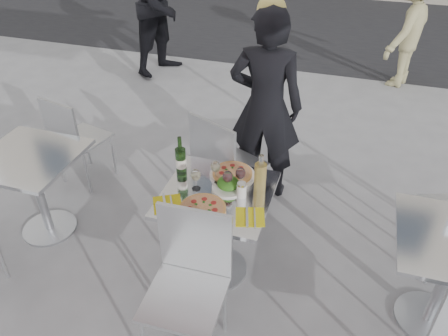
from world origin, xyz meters
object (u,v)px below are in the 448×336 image
(carafe, at_px, (260,177))
(wineglass_red_a, at_px, (228,177))
(sugar_shaker, at_px, (242,190))
(wineglass_white_a, at_px, (196,176))
(wine_bottle, at_px, (181,160))
(pizza_far, at_px, (232,174))
(salad_plate, at_px, (228,184))
(chair_near, at_px, (190,275))
(pedestrian_a, at_px, (162,3))
(main_table, at_px, (218,216))
(napkin_right, at_px, (250,217))
(woman_diner, at_px, (266,107))
(wineglass_red_b, at_px, (241,174))
(pedestrian_b, at_px, (407,29))
(chair_far, at_px, (223,162))
(side_chair_lfar, at_px, (73,135))
(pizza_near, at_px, (203,209))
(side_table_left, at_px, (35,178))
(wineglass_white_b, at_px, (215,167))
(napkin_left, at_px, (167,204))

(carafe, distance_m, wineglass_red_a, 0.21)
(sugar_shaker, xyz_separation_m, wineglass_white_a, (-0.31, -0.01, 0.06))
(carafe, bearing_deg, wine_bottle, 175.91)
(pizza_far, xyz_separation_m, wineglass_white_a, (-0.19, -0.22, 0.09))
(salad_plate, bearing_deg, pizza_far, 95.67)
(chair_near, distance_m, pedestrian_a, 4.50)
(main_table, distance_m, wineglass_red_a, 0.33)
(main_table, relative_size, pizza_far, 2.34)
(wine_bottle, bearing_deg, napkin_right, -27.99)
(carafe, distance_m, napkin_right, 0.29)
(woman_diner, relative_size, wineglass_red_b, 10.93)
(wine_bottle, height_order, wineglass_red_a, wine_bottle)
(pedestrian_b, bearing_deg, sugar_shaker, 6.48)
(chair_far, bearing_deg, sugar_shaker, 143.09)
(side_chair_lfar, distance_m, pedestrian_a, 2.85)
(pedestrian_b, height_order, pizza_near, pedestrian_b)
(side_table_left, xyz_separation_m, wineglass_white_a, (1.35, -0.00, 0.32))
(side_chair_lfar, bearing_deg, pedestrian_a, -69.96)
(chair_far, bearing_deg, napkin_right, 143.49)
(chair_near, height_order, wineglass_white_b, chair_near)
(main_table, bearing_deg, napkin_right, -32.45)
(pedestrian_b, height_order, napkin_left, pedestrian_b)
(side_table_left, distance_m, pedestrian_a, 3.51)
(pizza_near, distance_m, wineglass_white_a, 0.25)
(carafe, xyz_separation_m, napkin_left, (-0.54, -0.30, -0.11))
(pedestrian_a, bearing_deg, napkin_right, -128.32)
(salad_plate, bearing_deg, napkin_left, -140.00)
(main_table, xyz_separation_m, wineglass_white_b, (-0.05, 0.13, 0.32))
(pizza_far, height_order, wineglass_white_a, wineglass_white_a)
(chair_far, xyz_separation_m, pedestrian_b, (1.45, 3.40, 0.17))
(chair_near, xyz_separation_m, side_chair_lfar, (-1.60, 1.24, -0.05))
(sugar_shaker, distance_m, wineglass_red_a, 0.12)
(chair_near, bearing_deg, salad_plate, 85.02)
(pedestrian_a, xyz_separation_m, wineglass_red_a, (1.98, -3.42, -0.11))
(pedestrian_a, distance_m, wineglass_red_a, 3.95)
(pedestrian_b, height_order, wineglass_white_b, pedestrian_b)
(chair_near, distance_m, pizza_far, 0.82)
(wineglass_white_b, bearing_deg, sugar_shaker, -28.38)
(napkin_left, bearing_deg, woman_diner, 46.54)
(salad_plate, relative_size, sugar_shaker, 2.06)
(pedestrian_a, bearing_deg, wineglass_white_a, -132.31)
(wineglass_red_a, relative_size, wineglass_red_b, 1.00)
(woman_diner, height_order, pizza_near, woman_diner)
(wine_bottle, height_order, wineglass_white_a, wine_bottle)
(main_table, relative_size, chair_near, 0.76)
(woman_diner, distance_m, wineglass_white_a, 1.12)
(side_table_left, height_order, salad_plate, salad_plate)
(sugar_shaker, relative_size, wineglass_red_b, 0.68)
(chair_near, relative_size, wine_bottle, 3.33)
(main_table, xyz_separation_m, wineglass_white_a, (-0.15, -0.00, 0.32))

